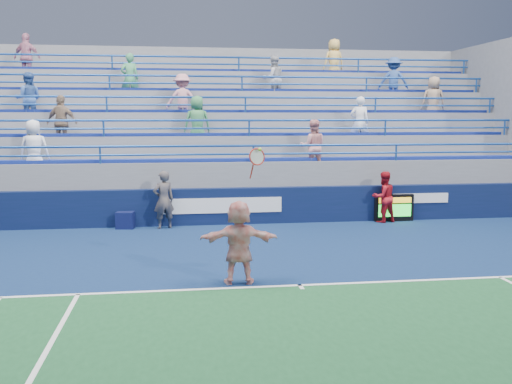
{
  "coord_description": "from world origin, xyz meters",
  "views": [
    {
      "loc": [
        -2.27,
        -10.33,
        3.21
      ],
      "look_at": [
        -0.5,
        2.5,
        1.5
      ],
      "focal_mm": 40.0,
      "sensor_mm": 36.0,
      "label": 1
    }
  ],
  "objects": [
    {
      "name": "bleacher_stand",
      "position": [
        -0.01,
        10.27,
        1.55
      ],
      "size": [
        18.0,
        5.6,
        6.13
      ],
      "color": "slate",
      "rests_on": "ground"
    },
    {
      "name": "tennis_player",
      "position": [
        -1.13,
        0.34,
        0.83
      ],
      "size": [
        1.55,
        0.6,
        2.64
      ],
      "color": "white",
      "rests_on": "ground"
    },
    {
      "name": "line_judge",
      "position": [
        -2.69,
        6.06,
        0.84
      ],
      "size": [
        0.71,
        0.58,
        1.68
      ],
      "primitive_type": "imported",
      "rotation": [
        0.0,
        0.0,
        3.48
      ],
      "color": "#131B34",
      "rests_on": "ground"
    },
    {
      "name": "sponsor_wall",
      "position": [
        0.0,
        6.5,
        0.55
      ],
      "size": [
        18.0,
        0.32,
        1.1
      ],
      "color": "#091534",
      "rests_on": "ground"
    },
    {
      "name": "ball_girl",
      "position": [
        3.93,
        6.15,
        0.78
      ],
      "size": [
        0.89,
        0.77,
        1.57
      ],
      "primitive_type": "imported",
      "rotation": [
        0.0,
        0.0,
        3.4
      ],
      "color": "#AF141F",
      "rests_on": "ground"
    },
    {
      "name": "judge_chair",
      "position": [
        -3.79,
        6.27,
        0.28
      ],
      "size": [
        0.56,
        0.56,
        0.88
      ],
      "color": "#0C123C",
      "rests_on": "ground"
    },
    {
      "name": "serve_speed_board",
      "position": [
        4.31,
        6.25,
        0.42
      ],
      "size": [
        1.22,
        0.15,
        0.84
      ],
      "color": "black",
      "rests_on": "ground"
    },
    {
      "name": "ground",
      "position": [
        0.0,
        0.0,
        0.0
      ],
      "size": [
        120.0,
        120.0,
        0.0
      ],
      "primitive_type": "plane",
      "color": "#333538"
    }
  ]
}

